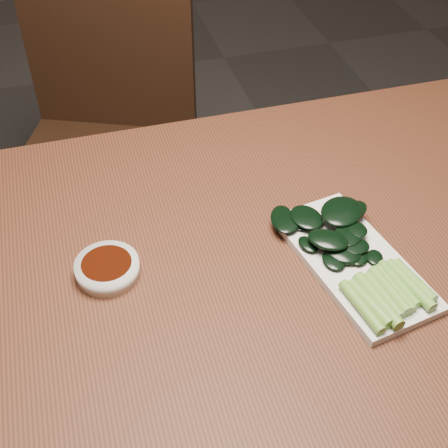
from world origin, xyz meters
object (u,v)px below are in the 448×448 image
at_px(gai_lan, 351,252).
at_px(table, 235,281).
at_px(sauce_bowl, 107,268).
at_px(chair_far, 105,137).
at_px(serving_plate, 353,262).

bearing_deg(gai_lan, table, 156.02).
bearing_deg(sauce_bowl, chair_far, 84.96).
distance_m(table, serving_plate, 0.21).
bearing_deg(gai_lan, chair_far, 110.15).
xyz_separation_m(serving_plate, gai_lan, (-0.01, 0.00, 0.02)).
xyz_separation_m(chair_far, gai_lan, (0.31, -0.84, 0.29)).
bearing_deg(table, gai_lan, -23.98).
bearing_deg(serving_plate, gai_lan, 137.77).
height_order(table, gai_lan, gai_lan).
relative_size(chair_far, sauce_bowl, 8.80).
height_order(table, serving_plate, serving_plate).
distance_m(serving_plate, gai_lan, 0.02).
bearing_deg(sauce_bowl, serving_plate, -12.86).
xyz_separation_m(table, serving_plate, (0.17, -0.08, 0.08)).
xyz_separation_m(table, chair_far, (-0.14, 0.77, -0.19)).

